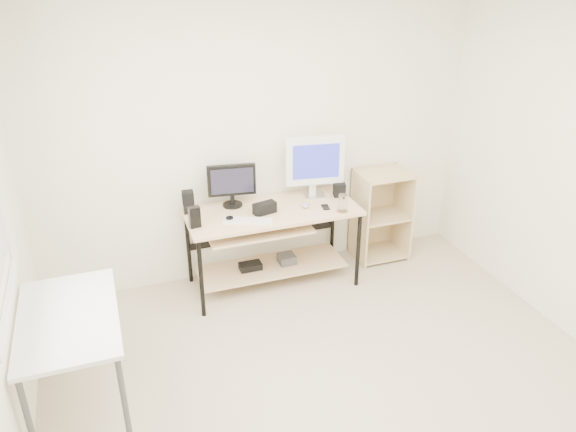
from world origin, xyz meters
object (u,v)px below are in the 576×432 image
Objects in this scene: shelf_unit at (379,214)px; white_imac at (315,162)px; side_table at (69,326)px; audio_controller at (195,217)px; black_monitor at (232,183)px; desk at (270,231)px.

white_imac reaches higher than shelf_unit.
audio_controller is (0.98, 0.95, 0.17)m from side_table.
black_monitor is at bearing 178.89° from shelf_unit.
audio_controller reaches higher than shelf_unit.
white_imac is at bearing 4.87° from black_monitor.
desk is 1.67× the size of shelf_unit.
audio_controller is at bearing -171.54° from shelf_unit.
side_table is 2.38× the size of black_monitor.
shelf_unit is 5.03× the size of audio_controller.
side_table is 1.38m from audio_controller.
shelf_unit is at bearing 6.96° from black_monitor.
shelf_unit is at bearing 9.86° from white_imac.
side_table is at bearing -129.71° from black_monitor.
audio_controller reaches higher than desk.
black_monitor is 0.51m from audio_controller.
white_imac is at bearing -178.83° from shelf_unit.
white_imac is (-0.70, -0.01, 0.62)m from shelf_unit.
black_monitor is (-0.28, 0.19, 0.43)m from desk.
white_imac is (0.48, 0.15, 0.54)m from desk.
desk and side_table have the same top height.
audio_controller is (-0.39, -0.30, -0.13)m from black_monitor.
white_imac is (2.13, 1.21, 0.41)m from side_table.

